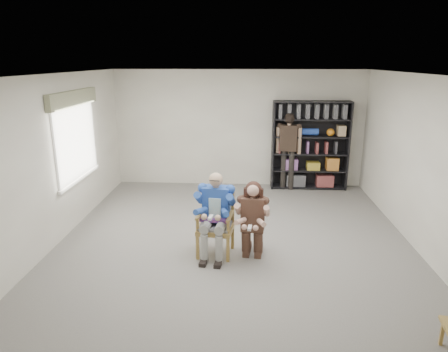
# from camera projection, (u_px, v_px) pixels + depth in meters

# --- Properties ---
(room_shell) EXTENTS (6.00, 7.00, 2.80)m
(room_shell) POSITION_uv_depth(u_px,v_px,m) (235.00, 166.00, 6.32)
(room_shell) COLOR beige
(room_shell) RESTS_ON ground
(floor) EXTENTS (6.00, 7.00, 0.01)m
(floor) POSITION_uv_depth(u_px,v_px,m) (234.00, 246.00, 6.71)
(floor) COLOR slate
(floor) RESTS_ON ground
(window_left) EXTENTS (0.16, 2.00, 1.75)m
(window_left) POSITION_uv_depth(u_px,v_px,m) (77.00, 138.00, 7.37)
(window_left) COLOR silver
(window_left) RESTS_ON room_shell
(armchair) EXTENTS (0.67, 0.65, 1.04)m
(armchair) POSITION_uv_depth(u_px,v_px,m) (215.00, 224.00, 6.31)
(armchair) COLOR #AD8C4A
(armchair) RESTS_ON floor
(seated_man) EXTENTS (0.68, 0.88, 1.36)m
(seated_man) POSITION_uv_depth(u_px,v_px,m) (215.00, 214.00, 6.26)
(seated_man) COLOR #234593
(seated_man) RESTS_ON floor
(kneeling_woman) EXTENTS (0.62, 0.89, 1.24)m
(kneeling_woman) POSITION_uv_depth(u_px,v_px,m) (252.00, 222.00, 6.13)
(kneeling_woman) COLOR #3E261B
(kneeling_woman) RESTS_ON floor
(bookshelf) EXTENTS (1.80, 0.38, 2.10)m
(bookshelf) POSITION_uv_depth(u_px,v_px,m) (310.00, 146.00, 9.47)
(bookshelf) COLOR black
(bookshelf) RESTS_ON floor
(standing_man) EXTENTS (0.61, 0.41, 1.83)m
(standing_man) POSITION_uv_depth(u_px,v_px,m) (288.00, 152.00, 9.43)
(standing_man) COLOR black
(standing_man) RESTS_ON floor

